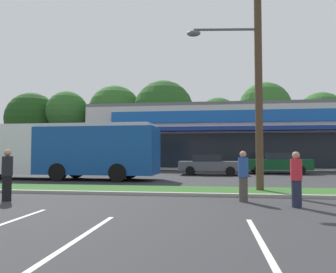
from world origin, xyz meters
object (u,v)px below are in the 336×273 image
utility_pole (255,70)px  pedestrian_near_bench (296,179)px  pedestrian_mid (243,176)px  car_0 (209,164)px  car_1 (277,163)px  city_bus (53,150)px  pedestrian_by_pole (7,175)px

utility_pole → pedestrian_near_bench: utility_pole is taller
utility_pole → pedestrian_mid: (-0.72, -2.36, -4.09)m
utility_pole → car_0: bearing=100.7°
car_0 → car_1: (5.03, 1.86, 0.06)m
city_bus → pedestrian_by_pole: (2.67, -8.32, -0.91)m
utility_pole → pedestrian_near_bench: (0.73, -3.28, -4.10)m
pedestrian_by_pole → utility_pole: bearing=15.6°
car_1 → pedestrian_near_bench: (-2.40, -15.20, 0.02)m
pedestrian_near_bench → car_0: bearing=163.8°
car_1 → utility_pole: bearing=75.3°
pedestrian_near_bench → pedestrian_mid: 1.71m
utility_pole → pedestrian_near_bench: 5.30m
utility_pole → pedestrian_by_pole: utility_pole is taller
city_bus → pedestrian_mid: city_bus is taller
pedestrian_near_bench → pedestrian_by_pole: bearing=-117.5°
pedestrian_by_pole → pedestrian_near_bench: bearing=-5.5°
car_1 → pedestrian_by_pole: (-11.62, -15.16, 0.06)m
car_1 → pedestrian_by_pole: bearing=52.5°
city_bus → car_1: (14.29, 6.83, -0.97)m
pedestrian_near_bench → pedestrian_by_pole: size_ratio=0.96×
pedestrian_near_bench → pedestrian_by_pole: 9.22m
car_1 → pedestrian_mid: pedestrian_mid is taller
pedestrian_by_pole → pedestrian_mid: bearing=1.2°
city_bus → pedestrian_mid: (10.45, -7.45, -0.93)m
city_bus → pedestrian_near_bench: city_bus is taller
car_1 → pedestrian_mid: (-3.84, -14.28, 0.03)m
car_0 → pedestrian_mid: size_ratio=2.66×
city_bus → car_1: size_ratio=2.66×
car_1 → car_0: bearing=20.3°
pedestrian_mid → pedestrian_by_pole: bearing=-155.5°
utility_pole → car_1: utility_pole is taller
utility_pole → car_1: 12.99m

